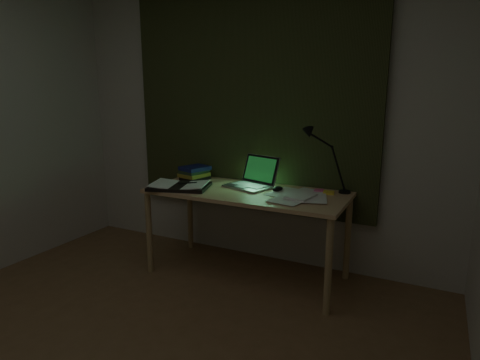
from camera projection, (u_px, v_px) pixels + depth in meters
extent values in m
cube|color=beige|center=(251.00, 118.00, 3.46)|extent=(3.50, 0.00, 2.50)
cube|color=#2A3219|center=(249.00, 94.00, 3.38)|extent=(2.20, 0.06, 2.00)
ellipsoid|color=black|center=(278.00, 189.00, 3.12)|extent=(0.09, 0.12, 0.04)
cube|color=yellow|center=(329.00, 193.00, 3.04)|extent=(0.09, 0.09, 0.02)
cube|color=pink|center=(319.00, 191.00, 3.11)|extent=(0.08, 0.08, 0.01)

